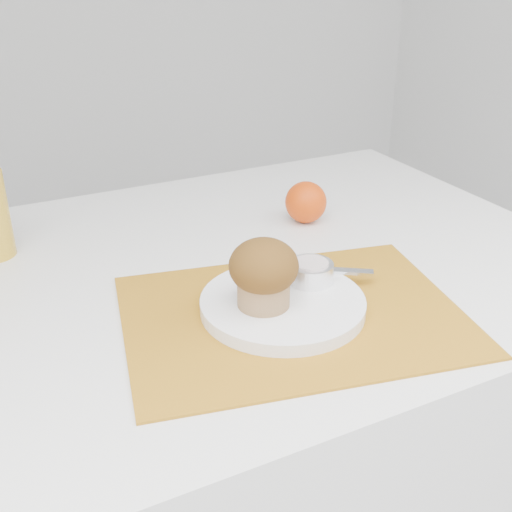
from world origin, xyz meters
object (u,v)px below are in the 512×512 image
table (211,455)px  muffin (264,272)px  plate (283,304)px  orange (306,202)px

table → muffin: (0.02, -0.16, 0.45)m
plate → orange: 0.32m
muffin → plate: bearing=4.1°
table → muffin: bearing=-83.8°
orange → muffin: size_ratio=0.79×
orange → table: bearing=-158.6°
orange → muffin: (-0.22, -0.26, 0.03)m
orange → muffin: bearing=-130.2°
table → plate: (0.05, -0.16, 0.39)m
plate → muffin: 0.06m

